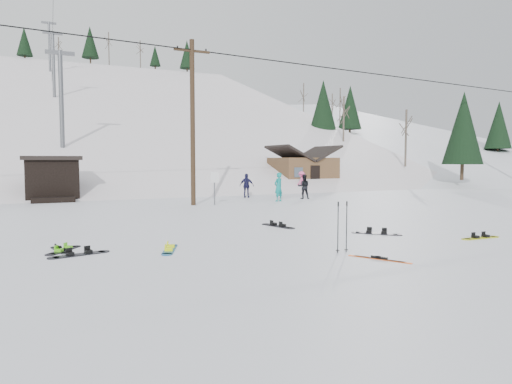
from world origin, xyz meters
name	(u,v)px	position (x,y,z in m)	size (l,w,h in m)	color
ground	(281,257)	(0.00, 0.00, 0.00)	(200.00, 200.00, 0.00)	white
ski_slope	(91,266)	(0.00, 55.00, -12.00)	(60.00, 75.00, 45.00)	white
ridge_right	(342,244)	(38.00, 50.00, -11.00)	(34.00, 85.00, 36.00)	white
treeline_right	(364,178)	(36.00, 42.00, 0.00)	(20.00, 60.00, 10.00)	black
treeline_crest	(74,173)	(0.00, 86.00, 0.00)	(50.00, 6.00, 10.00)	black
utility_pole	(193,120)	(2.00, 14.00, 4.68)	(2.00, 0.26, 9.00)	#3A2819
trail_sign	(215,182)	(3.10, 13.58, 1.27)	(0.50, 0.09, 1.85)	#595B60
lift_hut	(52,178)	(-5.00, 20.94, 1.36)	(3.40, 4.10, 2.75)	black
lift_tower_near	(61,93)	(-4.00, 30.00, 7.86)	(2.20, 0.36, 8.00)	#595B60
lift_tower_mid	(53,60)	(-4.00, 50.00, 14.36)	(2.20, 0.36, 8.00)	#595B60
lift_tower_far	(49,44)	(-4.00, 70.00, 20.86)	(2.20, 0.36, 8.00)	#595B60
cabin	(303,172)	(15.00, 24.00, 1.48)	(5.39, 4.40, 3.77)	brown
hero_snowboard	(170,249)	(-2.38, 2.08, 0.03)	(0.75, 1.47, 0.11)	#165C92
hero_skis	(379,259)	(2.07, -1.34, 0.02)	(0.87, 1.48, 0.09)	#D54B15
ski_poles	(342,227)	(1.74, -0.23, 0.71)	(0.38, 0.10, 1.38)	black
board_scatter_a	(79,254)	(-4.70, 2.42, 0.03)	(1.56, 0.62, 0.11)	black
board_scatter_b	(60,250)	(-5.14, 3.30, 0.02)	(0.47, 1.25, 0.09)	black
board_scatter_c	(64,250)	(-5.05, 3.21, 0.03)	(0.95, 1.22, 0.10)	black
board_scatter_d	(376,233)	(4.63, 1.83, 0.03)	(1.25, 1.31, 0.12)	black
board_scatter_e	(480,237)	(7.08, -0.25, 0.03)	(1.52, 0.32, 0.11)	#C9D017
board_scatter_f	(278,226)	(2.43, 4.79, 0.03)	(0.68, 1.64, 0.12)	black
skier_teal	(278,187)	(7.36, 14.07, 0.87)	(0.63, 0.42, 1.74)	#0D8480
skier_dark	(304,187)	(9.66, 14.93, 0.79)	(0.77, 0.60, 1.58)	black
skier_pink	(302,182)	(12.99, 20.79, 0.80)	(1.04, 0.60, 1.61)	#F15597
skier_navy	(247,186)	(6.71, 17.33, 0.80)	(0.94, 0.39, 1.61)	#19183E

